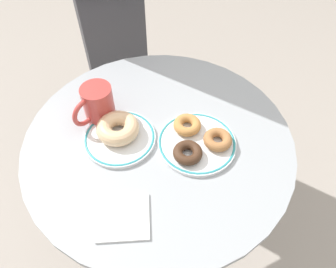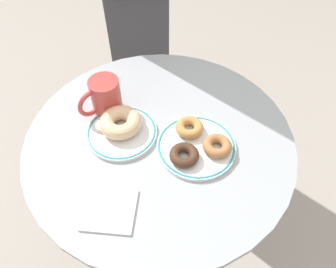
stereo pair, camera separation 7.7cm
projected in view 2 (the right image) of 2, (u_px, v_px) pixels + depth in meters
name	position (u px, v px, depth m)	size (l,w,h in m)	color
ground_plane	(163.00, 245.00, 1.41)	(7.00, 7.00, 0.02)	#9E9389
cafe_table	(161.00, 182.00, 0.99)	(0.69, 0.69, 0.77)	#999EA3
plate_left	(122.00, 132.00, 0.81)	(0.18, 0.18, 0.01)	white
plate_right	(196.00, 146.00, 0.78)	(0.20, 0.20, 0.01)	white
donut_glazed	(120.00, 123.00, 0.80)	(0.11, 0.11, 0.04)	#E0B789
donut_cinnamon	(217.00, 146.00, 0.76)	(0.07, 0.07, 0.02)	#A36B3D
donut_old_fashioned	(189.00, 127.00, 0.80)	(0.07, 0.07, 0.02)	#BC7F42
donut_chocolate	(184.00, 155.00, 0.75)	(0.07, 0.07, 0.02)	#422819
paper_napkin	(109.00, 210.00, 0.68)	(0.11, 0.10, 0.01)	white
coffee_mug	(105.00, 97.00, 0.83)	(0.09, 0.11, 0.10)	#B73D38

